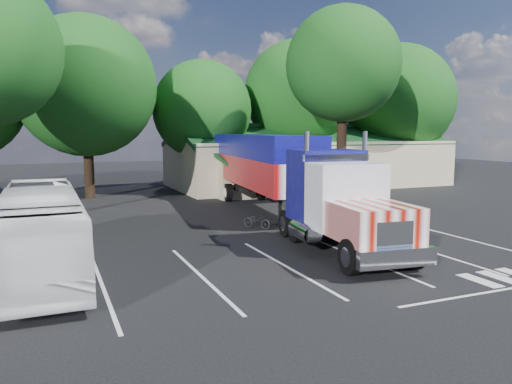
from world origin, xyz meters
name	(u,v)px	position (x,y,z in m)	size (l,w,h in m)	color
ground	(230,235)	(0.00, 0.00, 0.00)	(120.00, 120.00, 0.00)	black
event_hall	(306,161)	(13.74, 17.81, 2.21)	(24.20, 14.12, 5.55)	beige
tree_row_c	(86,86)	(-5.00, 16.20, 8.04)	(10.00, 10.00, 13.05)	black
tree_row_d	(202,110)	(4.00, 17.50, 6.58)	(8.00, 8.00, 10.60)	black
tree_row_e	(298,95)	(13.00, 18.00, 8.09)	(9.60, 9.60, 12.90)	black
tree_row_f	(399,100)	(23.00, 16.80, 7.79)	(10.40, 10.40, 13.00)	black
tree_near_right	(343,65)	(11.50, 8.50, 9.46)	(8.00, 8.00, 13.50)	black
semi_truck	(276,169)	(4.12, 3.70, 2.76)	(5.66, 23.47, 4.88)	black
woman	(306,210)	(4.08, 0.00, 0.96)	(0.70, 0.46, 1.91)	black
bicycle	(257,220)	(1.80, 1.00, 0.41)	(0.54, 1.55, 0.81)	black
tour_bus	(41,230)	(-8.13, -3.40, 1.50)	(2.52, 10.75, 3.00)	white
silver_sedan	(324,187)	(11.34, 10.50, 0.72)	(1.52, 4.35, 1.43)	#929399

